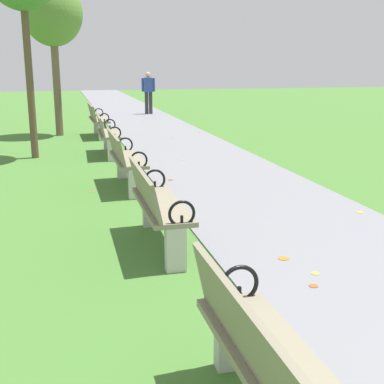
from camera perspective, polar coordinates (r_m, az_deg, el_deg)
name	(u,v)px	position (r m, az deg, el deg)	size (l,w,h in m)	color
paved_walkway	(147,124)	(17.48, -4.96, 7.54)	(2.65, 44.00, 0.02)	slate
park_bench_2	(268,364)	(2.84, 8.41, -18.35)	(0.48, 1.60, 0.90)	gray
park_bench_3	(157,204)	(5.69, -3.93, -1.38)	(0.48, 1.60, 0.90)	gray
park_bench_4	(125,159)	(8.47, -7.45, 3.68)	(0.48, 1.60, 0.90)	gray
park_bench_5	(107,133)	(11.59, -9.37, 6.42)	(0.52, 1.61, 0.90)	gray
park_bench_6	(97,119)	(14.53, -10.42, 7.91)	(0.50, 1.61, 0.90)	gray
tree_2	(52,14)	(15.06, -15.19, 18.45)	(1.61, 1.61, 4.19)	brown
pedestrian_walking	(148,91)	(20.72, -4.85, 11.11)	(0.52, 0.27, 1.62)	#2D2D38
scattered_leaves	(183,184)	(8.67, -0.96, 0.88)	(4.86, 19.17, 0.02)	#AD6B23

